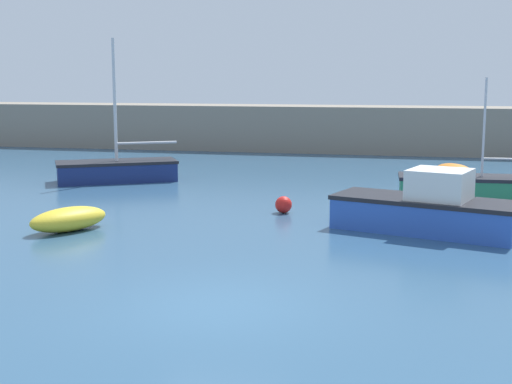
% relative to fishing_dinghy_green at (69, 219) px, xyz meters
% --- Properties ---
extents(ground_plane, '(120.00, 120.00, 0.20)m').
position_rel_fishing_dinghy_green_xyz_m(ground_plane, '(5.96, -5.53, -0.44)').
color(ground_plane, '#2D5170').
extents(harbor_breakwater, '(58.76, 3.60, 2.66)m').
position_rel_fishing_dinghy_green_xyz_m(harbor_breakwater, '(5.96, 23.78, 0.99)').
color(harbor_breakwater, gray).
rests_on(harbor_breakwater, ground_plane).
extents(fishing_dinghy_green, '(2.09, 2.57, 0.68)m').
position_rel_fishing_dinghy_green_xyz_m(fishing_dinghy_green, '(0.00, 0.00, 0.00)').
color(fishing_dinghy_green, yellow).
rests_on(fishing_dinghy_green, ground_plane).
extents(sailboat_tall_mast, '(5.19, 4.04, 5.90)m').
position_rel_fishing_dinghy_green_xyz_m(sailboat_tall_mast, '(-2.67, 9.41, 0.13)').
color(sailboat_tall_mast, navy).
rests_on(sailboat_tall_mast, ground_plane).
extents(motorboat_with_cabin, '(5.48, 3.35, 1.80)m').
position_rel_fishing_dinghy_green_xyz_m(motorboat_with_cabin, '(9.94, 2.11, 0.31)').
color(motorboat_with_cabin, '#2D56B7').
rests_on(motorboat_with_cabin, ground_plane).
extents(dinghy_near_pier, '(2.14, 2.41, 0.59)m').
position_rel_fishing_dinghy_green_xyz_m(dinghy_near_pier, '(11.18, 13.85, -0.04)').
color(dinghy_near_pier, orange).
rests_on(dinghy_near_pier, ground_plane).
extents(sailboat_short_mast, '(5.63, 1.89, 4.31)m').
position_rel_fishing_dinghy_green_xyz_m(sailboat_short_mast, '(11.76, 6.99, 0.16)').
color(sailboat_short_mast, '#287A4C').
rests_on(sailboat_short_mast, ground_plane).
extents(mooring_buoy_red, '(0.54, 0.54, 0.54)m').
position_rel_fishing_dinghy_green_xyz_m(mooring_buoy_red, '(5.45, 4.02, -0.07)').
color(mooring_buoy_red, red).
rests_on(mooring_buoy_red, ground_plane).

